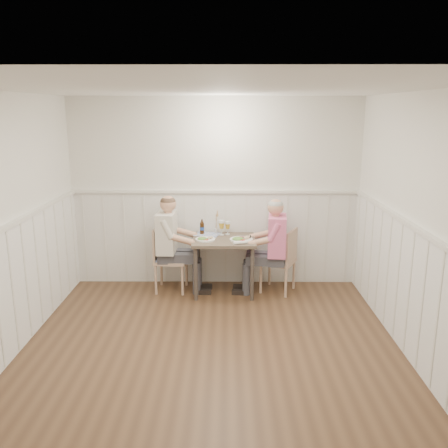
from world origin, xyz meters
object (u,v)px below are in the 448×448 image
at_px(dining_table, 224,246).
at_px(beer_bottle, 202,228).
at_px(grass_vase, 216,223).
at_px(chair_left, 167,256).
at_px(man_in_pink, 273,254).
at_px(diner_cream, 170,251).
at_px(chair_right, 282,258).

distance_m(dining_table, beer_bottle, 0.43).
height_order(beer_bottle, grass_vase, grass_vase).
height_order(chair_left, man_in_pink, man_in_pink).
height_order(diner_cream, grass_vase, diner_cream).
xyz_separation_m(diner_cream, grass_vase, (0.61, 0.25, 0.34)).
height_order(dining_table, man_in_pink, man_in_pink).
height_order(chair_right, chair_left, chair_left).
relative_size(dining_table, beer_bottle, 3.97).
relative_size(chair_left, diner_cream, 0.66).
xyz_separation_m(dining_table, diner_cream, (-0.73, 0.03, -0.08)).
xyz_separation_m(dining_table, chair_right, (0.78, 0.01, -0.17)).
bearing_deg(diner_cream, beer_bottle, 26.09).
distance_m(chair_left, diner_cream, 0.10).
xyz_separation_m(chair_right, diner_cream, (-1.51, 0.01, 0.09)).
bearing_deg(chair_left, diner_cream, -36.30).
height_order(dining_table, diner_cream, diner_cream).
bearing_deg(beer_bottle, man_in_pink, -16.44).
bearing_deg(chair_right, diner_cream, 179.44).
height_order(dining_table, chair_right, chair_right).
relative_size(diner_cream, beer_bottle, 6.44).
xyz_separation_m(man_in_pink, diner_cream, (-1.38, 0.08, 0.01)).
bearing_deg(diner_cream, chair_right, -0.56).
bearing_deg(beer_bottle, dining_table, -37.50).
bearing_deg(grass_vase, beer_bottle, -167.75).
distance_m(man_in_pink, diner_cream, 1.39).
bearing_deg(chair_left, dining_table, -4.75).
bearing_deg(dining_table, beer_bottle, 142.50).
relative_size(chair_right, man_in_pink, 0.66).
distance_m(chair_left, grass_vase, 0.81).
height_order(chair_right, beer_bottle, beer_bottle).
bearing_deg(beer_bottle, chair_right, -11.54).
relative_size(chair_right, beer_bottle, 4.18).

